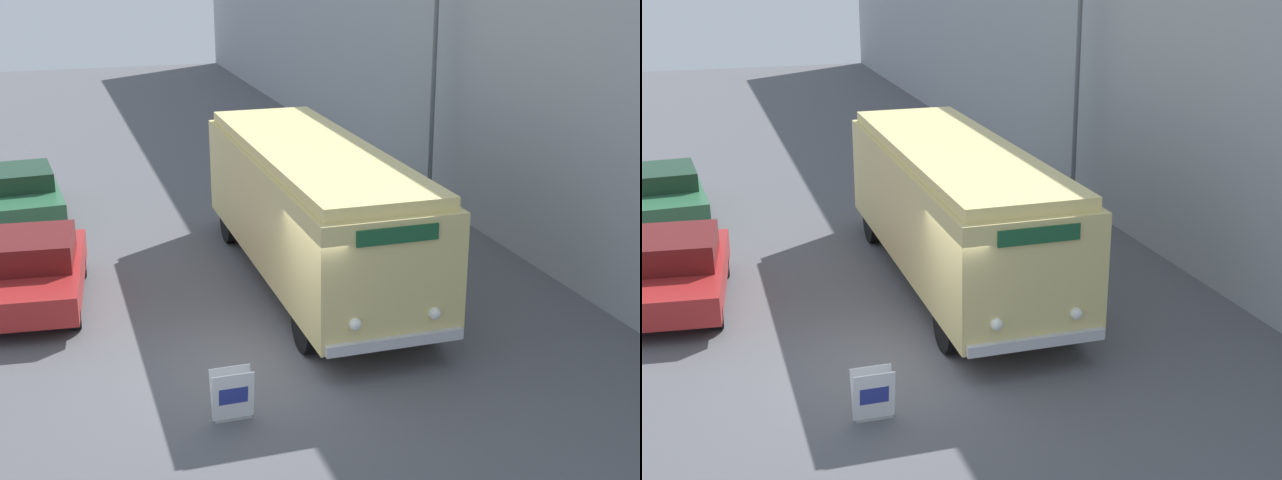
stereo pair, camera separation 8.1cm
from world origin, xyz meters
TOP-DOWN VIEW (x-y plane):
  - ground_plane at (0.00, 0.00)m, footprint 80.00×80.00m
  - building_wall_right at (7.48, 10.00)m, footprint 0.30×60.00m
  - vintage_bus at (2.12, 3.66)m, footprint 2.67×9.49m
  - sign_board at (-0.88, -1.60)m, footprint 0.67×0.32m
  - streetlamp at (6.69, 7.57)m, footprint 0.36×0.36m
  - parked_car_near at (-3.74, 4.25)m, footprint 2.31×4.43m
  - parked_car_mid at (-3.90, 10.68)m, footprint 2.02×4.49m

SIDE VIEW (x-z plane):
  - ground_plane at x=0.00m, z-range 0.00..0.00m
  - sign_board at x=-0.88m, z-range -0.01..0.83m
  - parked_car_mid at x=-3.90m, z-range 0.02..1.38m
  - parked_car_near at x=-3.74m, z-range 0.01..1.49m
  - vintage_bus at x=2.12m, z-range 0.23..3.31m
  - building_wall_right at x=7.48m, z-range 0.00..7.69m
  - streetlamp at x=6.69m, z-range 0.94..7.19m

